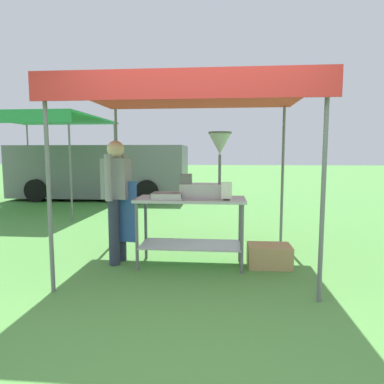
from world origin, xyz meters
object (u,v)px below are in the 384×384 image
donut_tray (169,197)px  vendor (117,195)px  donut_fryer (208,171)px  van_grey (102,171)px  neighbour_tent (43,120)px  stall_canopy (191,97)px  donut_cart (191,216)px  menu_sign (227,193)px  supply_crate (269,256)px

donut_tray → vendor: (-0.70, 0.12, -0.00)m
donut_fryer → van_grey: 7.39m
van_grey → neighbour_tent: 2.72m
stall_canopy → donut_tray: stall_canopy is taller
vendor → neighbour_tent: neighbour_tent is taller
van_grey → donut_cart: bearing=-61.7°
menu_sign → vendor: size_ratio=0.14×
donut_fryer → vendor: (-1.19, -0.02, -0.32)m
supply_crate → van_grey: 7.85m
stall_canopy → menu_sign: (0.45, -0.28, -1.17)m
vendor → van_grey: (-2.51, 6.41, -0.03)m
stall_canopy → donut_cart: bearing=-90.0°
donut_fryer → neighbour_tent: bearing=136.5°
supply_crate → donut_cart: bearing=-177.8°
donut_cart → van_grey: (-3.47, 6.44, 0.23)m
supply_crate → menu_sign: bearing=-157.9°
neighbour_tent → donut_tray: bearing=-47.7°
donut_fryer → neighbour_tent: 6.17m
supply_crate → van_grey: van_grey is taller
donut_tray → vendor: size_ratio=0.25×
vendor → neighbour_tent: size_ratio=0.49×
menu_sign → van_grey: size_ratio=0.04×
menu_sign → vendor: (-1.42, 0.22, -0.07)m
donut_tray → neighbour_tent: bearing=132.3°
van_grey → donut_fryer: bearing=-60.0°
stall_canopy → supply_crate: stall_canopy is taller
stall_canopy → van_grey: size_ratio=0.54×
donut_tray → donut_fryer: size_ratio=0.48×
stall_canopy → vendor: 1.58m
donut_tray → neighbour_tent: size_ratio=0.12×
menu_sign → donut_cart: bearing=157.6°
vendor → supply_crate: size_ratio=2.93×
donut_cart → neighbour_tent: 6.18m
donut_tray → supply_crate: bearing=5.5°
stall_canopy → supply_crate: size_ratio=5.30×
supply_crate → stall_canopy: bearing=176.6°
donut_fryer → supply_crate: 1.34m
donut_cart → menu_sign: size_ratio=6.20×
donut_tray → neighbour_tent: 6.00m
donut_cart → van_grey: van_grey is taller
supply_crate → van_grey: bearing=125.0°
stall_canopy → neighbour_tent: 5.89m
stall_canopy → vendor: (-0.97, -0.07, -1.25)m
supply_crate → donut_tray: bearing=-174.5°
donut_cart → donut_tray: 0.38m
menu_sign → neighbour_tent: bearing=136.4°
donut_cart → neighbour_tent: size_ratio=0.42×
donut_fryer → menu_sign: donut_fryer is taller
donut_cart → donut_tray: size_ratio=3.49×
donut_fryer → vendor: bearing=-179.1°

